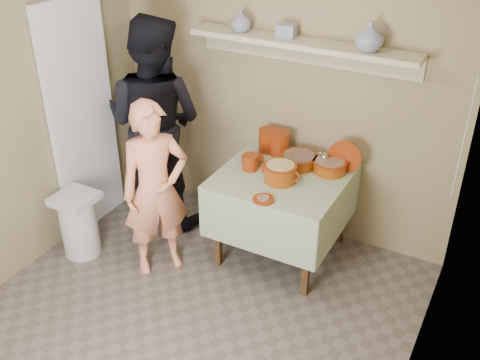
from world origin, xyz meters
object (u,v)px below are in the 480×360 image
Objects in this scene: cazuela_rice at (280,171)px; trash_bin at (79,224)px; person_helper at (155,123)px; serving_table at (283,187)px; person_cook at (156,190)px.

cazuela_rice reaches higher than trash_bin.
person_helper is 1.91× the size of serving_table.
cazuela_rice is at bearing -79.80° from serving_table.
trash_bin is at bearing -155.80° from cazuela_rice.
person_helper is 1.26m from serving_table.
person_cook reaches higher than trash_bin.
serving_table is at bearing 100.20° from cazuela_rice.
cazuela_rice is at bearing 168.28° from person_helper.
serving_table is 1.74× the size of trash_bin.
trash_bin is at bearing 66.88° from person_helper.
trash_bin is (-0.25, -0.80, -0.65)m from person_helper.
person_helper is 3.32× the size of trash_bin.
serving_table is at bearing 173.41° from person_helper.
person_helper is at bearing 179.34° from serving_table.
serving_table is 1.70m from trash_bin.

